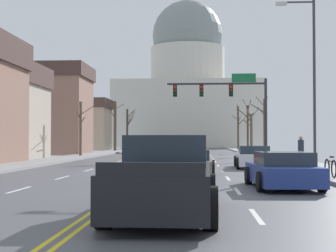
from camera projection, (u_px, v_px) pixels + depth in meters
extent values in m
cube|color=#505056|center=(152.00, 173.00, 24.62)|extent=(14.00, 180.00, 0.06)
cube|color=yellow|center=(149.00, 173.00, 24.62)|extent=(0.10, 176.40, 0.00)
cube|color=yellow|center=(154.00, 173.00, 24.61)|extent=(0.10, 176.40, 0.00)
cube|color=silver|center=(256.00, 216.00, 10.74)|extent=(0.12, 2.20, 0.00)
cube|color=silver|center=(237.00, 191.00, 15.93)|extent=(0.12, 2.20, 0.00)
cube|color=silver|center=(228.00, 178.00, 21.11)|extent=(0.12, 2.20, 0.00)
cube|color=silver|center=(222.00, 171.00, 26.30)|extent=(0.12, 2.20, 0.00)
cube|color=silver|center=(218.00, 165.00, 31.49)|extent=(0.12, 2.20, 0.00)
cube|color=silver|center=(215.00, 162.00, 36.68)|extent=(0.12, 2.20, 0.00)
cube|color=silver|center=(213.00, 159.00, 41.87)|extent=(0.12, 2.20, 0.00)
cube|color=silver|center=(212.00, 157.00, 47.06)|extent=(0.12, 2.20, 0.00)
cube|color=silver|center=(210.00, 155.00, 52.25)|extent=(0.12, 2.20, 0.00)
cube|color=silver|center=(209.00, 154.00, 57.44)|extent=(0.12, 2.20, 0.00)
cube|color=silver|center=(208.00, 152.00, 62.63)|extent=(0.12, 2.20, 0.00)
cube|color=silver|center=(208.00, 151.00, 67.82)|extent=(0.12, 2.20, 0.00)
cube|color=silver|center=(207.00, 150.00, 73.00)|extent=(0.12, 2.20, 0.00)
cube|color=silver|center=(206.00, 150.00, 78.19)|extent=(0.12, 2.20, 0.00)
cube|color=silver|center=(206.00, 149.00, 83.38)|extent=(0.12, 2.20, 0.00)
cube|color=silver|center=(205.00, 149.00, 88.57)|extent=(0.12, 2.20, 0.00)
cube|color=silver|center=(19.00, 190.00, 16.34)|extent=(0.12, 2.20, 0.00)
cube|color=silver|center=(62.00, 178.00, 21.53)|extent=(0.12, 2.20, 0.00)
cube|color=silver|center=(89.00, 170.00, 26.72)|extent=(0.12, 2.20, 0.00)
cube|color=silver|center=(107.00, 165.00, 31.91)|extent=(0.12, 2.20, 0.00)
cube|color=silver|center=(119.00, 161.00, 37.10)|extent=(0.12, 2.20, 0.00)
cube|color=silver|center=(129.00, 159.00, 42.29)|extent=(0.12, 2.20, 0.00)
cube|color=silver|center=(137.00, 157.00, 47.48)|extent=(0.12, 2.20, 0.00)
cube|color=silver|center=(143.00, 155.00, 52.67)|extent=(0.12, 2.20, 0.00)
cube|color=silver|center=(148.00, 153.00, 57.86)|extent=(0.12, 2.20, 0.00)
cube|color=silver|center=(152.00, 152.00, 63.04)|extent=(0.12, 2.20, 0.00)
cube|color=silver|center=(155.00, 151.00, 68.23)|extent=(0.12, 2.20, 0.00)
cube|color=silver|center=(158.00, 150.00, 73.42)|extent=(0.12, 2.20, 0.00)
cube|color=silver|center=(161.00, 150.00, 78.61)|extent=(0.12, 2.20, 0.00)
cube|color=silver|center=(163.00, 149.00, 83.80)|extent=(0.12, 2.20, 0.00)
cube|color=silver|center=(165.00, 148.00, 88.99)|extent=(0.12, 2.20, 0.00)
cube|color=gray|center=(329.00, 172.00, 24.11)|extent=(3.00, 180.00, 0.14)
cylinder|color=#28282D|center=(266.00, 118.00, 39.98)|extent=(0.22, 0.22, 6.31)
cylinder|color=#28282D|center=(216.00, 84.00, 40.28)|extent=(7.80, 0.16, 0.16)
cube|color=black|center=(231.00, 91.00, 40.20)|extent=(0.32, 0.28, 0.92)
sphere|color=red|center=(231.00, 87.00, 40.04)|extent=(0.22, 0.22, 0.22)
sphere|color=#332B05|center=(231.00, 90.00, 40.04)|extent=(0.22, 0.22, 0.22)
sphere|color=black|center=(231.00, 94.00, 40.03)|extent=(0.22, 0.22, 0.22)
cube|color=black|center=(201.00, 91.00, 40.34)|extent=(0.32, 0.28, 0.92)
sphere|color=red|center=(201.00, 87.00, 40.18)|extent=(0.22, 0.22, 0.22)
sphere|color=#332B05|center=(201.00, 91.00, 40.18)|extent=(0.22, 0.22, 0.22)
sphere|color=black|center=(201.00, 94.00, 40.17)|extent=(0.22, 0.22, 0.22)
cube|color=black|center=(175.00, 91.00, 40.46)|extent=(0.32, 0.28, 0.92)
sphere|color=red|center=(175.00, 87.00, 40.31)|extent=(0.22, 0.22, 0.22)
sphere|color=#332B05|center=(175.00, 91.00, 40.30)|extent=(0.22, 0.22, 0.22)
sphere|color=black|center=(175.00, 94.00, 40.30)|extent=(0.22, 0.22, 0.22)
cube|color=#146033|center=(244.00, 78.00, 40.18)|extent=(1.90, 0.06, 0.70)
cylinder|color=#333338|center=(314.00, 83.00, 25.87)|extent=(0.14, 0.14, 8.69)
cylinder|color=#333338|center=(298.00, 2.00, 26.03)|extent=(1.65, 0.09, 0.09)
cube|color=#B2B2AD|center=(281.00, 4.00, 26.08)|extent=(0.56, 0.24, 0.16)
cube|color=beige|center=(188.00, 116.00, 107.39)|extent=(29.46, 21.67, 13.29)
cylinder|color=beige|center=(187.00, 66.00, 107.66)|extent=(15.62, 15.62, 7.74)
sphere|color=gray|center=(187.00, 36.00, 107.83)|extent=(14.90, 14.90, 14.90)
cube|color=#B71414|center=(191.00, 156.00, 35.87)|extent=(2.00, 4.64, 0.55)
cube|color=#232D38|center=(191.00, 149.00, 35.67)|extent=(1.68, 2.16, 0.41)
cylinder|color=black|center=(178.00, 157.00, 37.31)|extent=(0.24, 0.65, 0.64)
cylinder|color=black|center=(203.00, 157.00, 37.27)|extent=(0.24, 0.65, 0.64)
cylinder|color=black|center=(178.00, 158.00, 34.48)|extent=(0.24, 0.65, 0.64)
cylinder|color=black|center=(205.00, 158.00, 34.44)|extent=(0.24, 0.65, 0.64)
cube|color=silver|center=(253.00, 159.00, 28.84)|extent=(1.94, 4.58, 0.65)
cube|color=#232D38|center=(254.00, 150.00, 28.57)|extent=(1.66, 2.09, 0.45)
cylinder|color=black|center=(236.00, 161.00, 30.31)|extent=(0.24, 0.65, 0.64)
cylinder|color=black|center=(267.00, 161.00, 30.16)|extent=(0.24, 0.65, 0.64)
cylinder|color=black|center=(238.00, 163.00, 27.51)|extent=(0.24, 0.65, 0.64)
cylinder|color=black|center=(272.00, 163.00, 27.36)|extent=(0.24, 0.65, 0.64)
cube|color=#6B6056|center=(191.00, 166.00, 22.91)|extent=(2.02, 4.49, 0.55)
cube|color=#232D38|center=(191.00, 155.00, 22.60)|extent=(1.73, 2.26, 0.46)
cylinder|color=black|center=(173.00, 166.00, 24.36)|extent=(0.24, 0.65, 0.64)
cylinder|color=black|center=(212.00, 167.00, 24.19)|extent=(0.24, 0.65, 0.64)
cylinder|color=black|center=(168.00, 170.00, 21.62)|extent=(0.24, 0.65, 0.64)
cylinder|color=black|center=(212.00, 170.00, 21.45)|extent=(0.24, 0.65, 0.64)
cube|color=navy|center=(282.00, 174.00, 16.95)|extent=(2.05, 4.44, 0.62)
cube|color=#232D38|center=(284.00, 158.00, 16.73)|extent=(1.74, 2.19, 0.43)
cylinder|color=black|center=(248.00, 175.00, 18.32)|extent=(0.25, 0.65, 0.64)
cylinder|color=black|center=(301.00, 176.00, 18.29)|extent=(0.25, 0.65, 0.64)
cylinder|color=black|center=(261.00, 182.00, 15.61)|extent=(0.25, 0.65, 0.64)
cylinder|color=black|center=(322.00, 182.00, 15.58)|extent=(0.25, 0.65, 0.64)
cube|color=black|center=(164.00, 186.00, 10.75)|extent=(2.02, 5.42, 0.82)
cube|color=#1E2833|center=(167.00, 150.00, 11.52)|extent=(1.80, 1.86, 0.68)
cube|color=black|center=(150.00, 169.00, 8.14)|extent=(1.77, 0.13, 0.22)
cylinder|color=black|center=(131.00, 189.00, 12.43)|extent=(0.29, 0.80, 0.80)
cylinder|color=black|center=(210.00, 190.00, 12.28)|extent=(0.29, 0.80, 0.80)
cylinder|color=black|center=(104.00, 207.00, 9.21)|extent=(0.29, 0.80, 0.80)
cylinder|color=black|center=(210.00, 208.00, 9.06)|extent=(0.29, 0.80, 0.80)
cube|color=navy|center=(153.00, 152.00, 45.47)|extent=(1.97, 4.39, 0.57)
cube|color=#232D38|center=(153.00, 147.00, 45.66)|extent=(1.69, 2.03, 0.47)
cylinder|color=black|center=(163.00, 154.00, 44.09)|extent=(0.24, 0.65, 0.64)
cylinder|color=black|center=(142.00, 154.00, 44.16)|extent=(0.24, 0.65, 0.64)
cylinder|color=black|center=(164.00, 153.00, 46.78)|extent=(0.24, 0.65, 0.64)
cylinder|color=black|center=(144.00, 153.00, 46.85)|extent=(0.24, 0.65, 0.64)
cube|color=#B71414|center=(134.00, 149.00, 59.52)|extent=(1.98, 4.73, 0.57)
cube|color=#232D38|center=(134.00, 145.00, 59.91)|extent=(1.67, 2.34, 0.45)
cylinder|color=black|center=(139.00, 151.00, 57.99)|extent=(0.25, 0.65, 0.64)
cylinder|color=black|center=(124.00, 151.00, 58.17)|extent=(0.25, 0.65, 0.64)
cylinder|color=black|center=(143.00, 150.00, 60.87)|extent=(0.25, 0.65, 0.64)
cylinder|color=black|center=(128.00, 150.00, 61.04)|extent=(0.25, 0.65, 0.64)
cube|color=#8C6656|center=(30.00, 117.00, 54.69)|extent=(12.33, 7.09, 8.10)
cube|color=#47332D|center=(30.00, 73.00, 54.81)|extent=(12.83, 7.37, 1.46)
cube|color=tan|center=(66.00, 129.00, 75.52)|extent=(12.75, 6.85, 6.20)
cube|color=#47332D|center=(66.00, 104.00, 75.61)|extent=(13.26, 7.12, 1.38)
cylinder|color=#4C3D2D|center=(238.00, 128.00, 76.65)|extent=(0.29, 0.29, 6.49)
cylinder|color=#4C3D2D|center=(238.00, 115.00, 77.16)|extent=(0.17, 0.98, 0.75)
cylinder|color=#4C3D2D|center=(241.00, 122.00, 76.47)|extent=(1.06, 0.48, 1.04)
cylinder|color=#4C3D2D|center=(239.00, 120.00, 76.16)|extent=(0.32, 1.09, 0.99)
cylinder|color=#4C3D2D|center=(238.00, 108.00, 77.30)|extent=(0.16, 1.22, 1.18)
cylinder|color=#4C3D2D|center=(235.00, 118.00, 76.91)|extent=(0.96, 0.47, 0.71)
cylinder|color=brown|center=(80.00, 128.00, 46.66)|extent=(0.24, 0.24, 4.96)
cylinder|color=brown|center=(83.00, 120.00, 46.24)|extent=(0.67, 0.94, 0.60)
cylinder|color=brown|center=(79.00, 116.00, 46.32)|extent=(0.25, 0.85, 0.77)
cylinder|color=brown|center=(81.00, 114.00, 47.08)|extent=(0.16, 0.84, 0.76)
cylinder|color=brown|center=(81.00, 112.00, 46.36)|extent=(0.35, 0.74, 1.19)
cylinder|color=brown|center=(87.00, 110.00, 46.33)|extent=(1.41, 0.74, 0.78)
cylinder|color=#423328|center=(248.00, 128.00, 67.52)|extent=(0.26, 0.26, 6.02)
cylinder|color=#423328|center=(245.00, 104.00, 67.23)|extent=(0.77, 0.86, 1.27)
cylinder|color=#423328|center=(251.00, 118.00, 67.86)|extent=(0.97, 0.79, 1.31)
cylinder|color=#423328|center=(242.00, 113.00, 67.97)|extent=(1.50, 0.83, 1.26)
cylinder|color=#423328|center=(249.00, 106.00, 67.14)|extent=(0.45, 1.00, 1.44)
cylinder|color=#423328|center=(127.00, 129.00, 75.05)|extent=(0.30, 0.30, 5.96)
cylinder|color=#423328|center=(131.00, 117.00, 74.86)|extent=(1.24, 0.49, 1.39)
cylinder|color=#423328|center=(129.00, 123.00, 74.60)|extent=(0.73, 1.01, 1.11)
cylinder|color=#423328|center=(131.00, 113.00, 75.11)|extent=(1.23, 0.14, 1.19)
cylinder|color=#423328|center=(129.00, 122.00, 75.42)|extent=(0.48, 0.81, 0.82)
cylinder|color=#423328|center=(131.00, 114.00, 75.36)|extent=(1.16, 0.66, 1.49)
cylinder|color=#423328|center=(130.00, 121.00, 75.49)|extent=(0.91, 1.01, 1.53)
cylinder|color=brown|center=(251.00, 133.00, 59.89)|extent=(0.30, 0.30, 4.48)
cylinder|color=brown|center=(247.00, 123.00, 60.66)|extent=(0.92, 1.55, 0.97)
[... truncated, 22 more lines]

